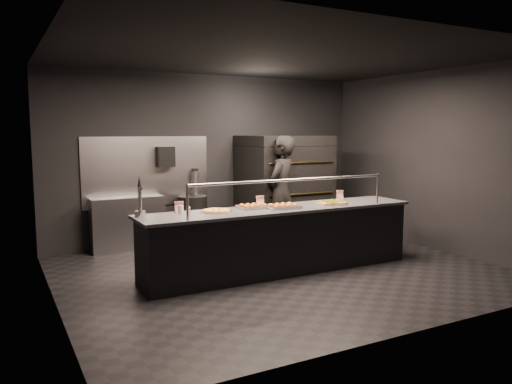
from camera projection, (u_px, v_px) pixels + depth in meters
room at (278, 167)px, 6.98m from camera, size 6.04×6.00×3.00m
service_counter at (281, 239)px, 7.07m from camera, size 4.10×0.78×1.37m
pizza_oven at (284, 187)px, 9.24m from camera, size 1.50×1.23×1.91m
prep_shelf at (128, 224)px, 8.36m from camera, size 1.20×0.35×0.90m
towel_dispenser at (165, 157)px, 8.61m from camera, size 0.30×0.20×0.35m
fire_extinguisher at (195, 183)px, 8.94m from camera, size 0.14×0.14×0.51m
beer_tap at (140, 205)px, 6.25m from camera, size 0.14×0.19×0.52m
round_pizza at (216, 211)px, 6.65m from camera, size 0.42×0.42×0.03m
slider_tray_a at (253, 206)px, 6.98m from camera, size 0.42×0.31×0.07m
slider_tray_b at (283, 206)px, 6.97m from camera, size 0.50×0.41×0.07m
square_pizza at (331, 203)px, 7.38m from camera, size 0.48×0.48×0.05m
condiment_jar at (183, 210)px, 6.52m from camera, size 0.17×0.07×0.11m
tent_cards at (264, 201)px, 7.20m from camera, size 2.77×0.04×0.15m
trash_bin at (193, 220)px, 8.80m from camera, size 0.52×0.52×0.86m
worker at (281, 193)px, 8.40m from camera, size 0.84×0.78×1.92m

